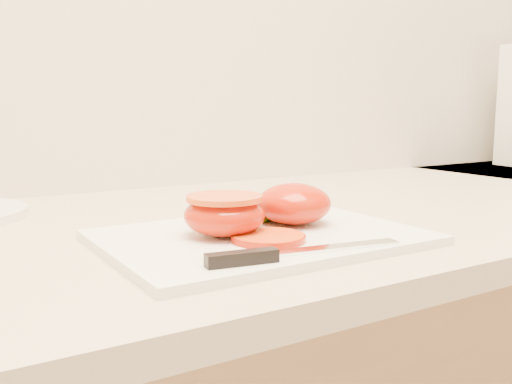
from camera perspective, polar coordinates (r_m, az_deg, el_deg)
cutting_board at (r=0.64m, az=0.47°, el=-4.56°), size 0.34×0.25×0.01m
tomato_half_dome at (r=0.68m, az=3.80°, el=-1.17°), size 0.09×0.09×0.05m
tomato_half_cut at (r=0.62m, az=-3.17°, el=-2.18°), size 0.09×0.09×0.04m
tomato_slice_0 at (r=0.60m, az=1.25°, el=-4.59°), size 0.08×0.08×0.01m
lettuce_leaf_0 at (r=0.71m, az=-0.83°, el=-1.80°), size 0.12×0.11×0.02m
knife at (r=0.53m, az=2.52°, el=-6.17°), size 0.21×0.04×0.01m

